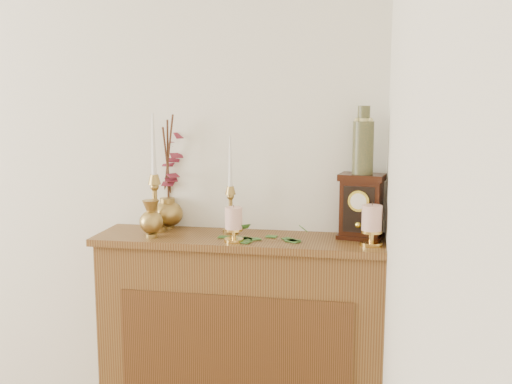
% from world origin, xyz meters
% --- Properties ---
extents(console_shelf, '(1.24, 0.34, 0.93)m').
position_xyz_m(console_shelf, '(1.40, 2.10, 0.44)').
color(console_shelf, brown).
rests_on(console_shelf, ground).
extents(candlestick_left, '(0.09, 0.09, 0.51)m').
position_xyz_m(candlestick_left, '(1.01, 2.13, 1.10)').
color(candlestick_left, olive).
rests_on(candlestick_left, console_shelf).
extents(candlestick_center, '(0.07, 0.07, 0.42)m').
position_xyz_m(candlestick_center, '(1.34, 2.15, 1.07)').
color(candlestick_center, olive).
rests_on(candlestick_center, console_shelf).
extents(bud_vase, '(0.10, 0.10, 0.16)m').
position_xyz_m(bud_vase, '(1.04, 2.01, 1.01)').
color(bud_vase, olive).
rests_on(bud_vase, console_shelf).
extents(ginger_jar, '(0.21, 0.22, 0.51)m').
position_xyz_m(ginger_jar, '(1.05, 2.24, 1.16)').
color(ginger_jar, olive).
rests_on(ginger_jar, console_shelf).
extents(pillar_candle_left, '(0.08, 0.08, 0.15)m').
position_xyz_m(pillar_candle_left, '(1.39, 2.00, 1.01)').
color(pillar_candle_left, gold).
rests_on(pillar_candle_left, console_shelf).
extents(pillar_candle_right, '(0.09, 0.09, 0.17)m').
position_xyz_m(pillar_candle_right, '(1.94, 2.04, 1.02)').
color(pillar_candle_right, gold).
rests_on(pillar_candle_right, console_shelf).
extents(ivy_garland, '(0.38, 0.18, 0.07)m').
position_xyz_m(ivy_garland, '(1.52, 2.05, 0.94)').
color(ivy_garland, '#346325').
rests_on(ivy_garland, console_shelf).
extents(mantel_clock, '(0.20, 0.16, 0.27)m').
position_xyz_m(mantel_clock, '(1.90, 2.15, 1.06)').
color(mantel_clock, black).
rests_on(mantel_clock, console_shelf).
extents(ceramic_vase, '(0.09, 0.09, 0.28)m').
position_xyz_m(ceramic_vase, '(1.90, 2.16, 1.33)').
color(ceramic_vase, '#172E23').
rests_on(ceramic_vase, mantel_clock).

